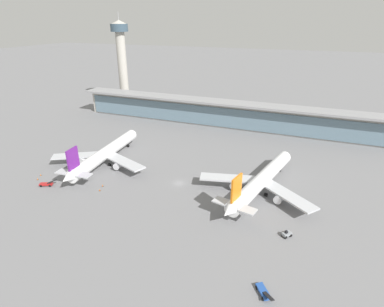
{
  "coord_description": "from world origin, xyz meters",
  "views": [
    {
      "loc": [
        44.06,
        -96.82,
        58.47
      ],
      "look_at": [
        0.0,
        13.64,
        7.02
      ],
      "focal_mm": 29.19,
      "sensor_mm": 36.0,
      "label": 1
    }
  ],
  "objects_px": {
    "service_truck_under_wing_grey": "(287,234)",
    "service_truck_mid_apron_red": "(47,184)",
    "safety_cone_echo": "(38,179)",
    "airliner_left_stand": "(105,154)",
    "airliner_centre_stand": "(261,181)",
    "control_tower": "(122,56)",
    "safety_cone_delta": "(67,178)",
    "service_truck_near_nose_blue": "(264,292)",
    "safety_cone_bravo": "(41,175)",
    "safety_cone_charlie": "(100,190)",
    "safety_cone_alpha": "(102,186)"
  },
  "relations": [
    {
      "from": "airliner_left_stand",
      "to": "safety_cone_alpha",
      "type": "height_order",
      "value": "airliner_left_stand"
    },
    {
      "from": "safety_cone_charlie",
      "to": "safety_cone_echo",
      "type": "bearing_deg",
      "value": -175.95
    },
    {
      "from": "service_truck_under_wing_grey",
      "to": "safety_cone_echo",
      "type": "distance_m",
      "value": 95.27
    },
    {
      "from": "service_truck_under_wing_grey",
      "to": "airliner_centre_stand",
      "type": "bearing_deg",
      "value": 117.77
    },
    {
      "from": "control_tower",
      "to": "safety_cone_delta",
      "type": "relative_size",
      "value": 89.7
    },
    {
      "from": "service_truck_near_nose_blue",
      "to": "safety_cone_bravo",
      "type": "bearing_deg",
      "value": 164.38
    },
    {
      "from": "service_truck_near_nose_blue",
      "to": "control_tower",
      "type": "relative_size",
      "value": 0.1
    },
    {
      "from": "airliner_centre_stand",
      "to": "safety_cone_bravo",
      "type": "xyz_separation_m",
      "value": [
        -85.15,
        -19.72,
        -4.49
      ]
    },
    {
      "from": "airliner_left_stand",
      "to": "control_tower",
      "type": "relative_size",
      "value": 0.91
    },
    {
      "from": "safety_cone_alpha",
      "to": "safety_cone_charlie",
      "type": "relative_size",
      "value": 1.0
    },
    {
      "from": "safety_cone_bravo",
      "to": "safety_cone_charlie",
      "type": "relative_size",
      "value": 1.0
    },
    {
      "from": "service_truck_near_nose_blue",
      "to": "safety_cone_charlie",
      "type": "relative_size",
      "value": 9.02
    },
    {
      "from": "service_truck_mid_apron_red",
      "to": "safety_cone_alpha",
      "type": "relative_size",
      "value": 9.67
    },
    {
      "from": "service_truck_mid_apron_red",
      "to": "safety_cone_echo",
      "type": "bearing_deg",
      "value": 161.77
    },
    {
      "from": "control_tower",
      "to": "safety_cone_echo",
      "type": "relative_size",
      "value": 89.7
    },
    {
      "from": "control_tower",
      "to": "safety_cone_echo",
      "type": "bearing_deg",
      "value": -73.58
    },
    {
      "from": "safety_cone_echo",
      "to": "airliner_left_stand",
      "type": "bearing_deg",
      "value": 54.38
    },
    {
      "from": "control_tower",
      "to": "service_truck_mid_apron_red",
      "type": "bearing_deg",
      "value": -70.76
    },
    {
      "from": "control_tower",
      "to": "safety_cone_bravo",
      "type": "distance_m",
      "value": 122.3
    },
    {
      "from": "safety_cone_alpha",
      "to": "safety_cone_bravo",
      "type": "distance_m",
      "value": 28.84
    },
    {
      "from": "service_truck_mid_apron_red",
      "to": "control_tower",
      "type": "height_order",
      "value": "control_tower"
    },
    {
      "from": "safety_cone_alpha",
      "to": "service_truck_mid_apron_red",
      "type": "bearing_deg",
      "value": -159.24
    },
    {
      "from": "service_truck_near_nose_blue",
      "to": "safety_cone_bravo",
      "type": "xyz_separation_m",
      "value": [
        -94.43,
        26.4,
        -0.49
      ]
    },
    {
      "from": "service_truck_mid_apron_red",
      "to": "control_tower",
      "type": "relative_size",
      "value": 0.11
    },
    {
      "from": "safety_cone_alpha",
      "to": "safety_cone_bravo",
      "type": "height_order",
      "value": "same"
    },
    {
      "from": "airliner_left_stand",
      "to": "service_truck_near_nose_blue",
      "type": "relative_size",
      "value": 9.08
    },
    {
      "from": "safety_cone_charlie",
      "to": "service_truck_mid_apron_red",
      "type": "bearing_deg",
      "value": -168.33
    },
    {
      "from": "safety_cone_echo",
      "to": "service_truck_under_wing_grey",
      "type": "bearing_deg",
      "value": 0.26
    },
    {
      "from": "airliner_left_stand",
      "to": "airliner_centre_stand",
      "type": "bearing_deg",
      "value": 0.5
    },
    {
      "from": "airliner_centre_stand",
      "to": "safety_cone_echo",
      "type": "relative_size",
      "value": 81.21
    },
    {
      "from": "safety_cone_bravo",
      "to": "safety_cone_echo",
      "type": "relative_size",
      "value": 1.0
    },
    {
      "from": "service_truck_near_nose_blue",
      "to": "safety_cone_echo",
      "type": "distance_m",
      "value": 95.51
    },
    {
      "from": "control_tower",
      "to": "safety_cone_charlie",
      "type": "xyz_separation_m",
      "value": [
        62.35,
        -114.15,
        -34.04
      ]
    },
    {
      "from": "service_truck_mid_apron_red",
      "to": "safety_cone_bravo",
      "type": "xyz_separation_m",
      "value": [
        -8.88,
        5.6,
        -0.49
      ]
    },
    {
      "from": "control_tower",
      "to": "safety_cone_bravo",
      "type": "xyz_separation_m",
      "value": [
        32.47,
        -112.89,
        -34.04
      ]
    },
    {
      "from": "airliner_left_stand",
      "to": "airliner_centre_stand",
      "type": "xyz_separation_m",
      "value": [
        67.35,
        0.59,
        0.0
      ]
    },
    {
      "from": "safety_cone_bravo",
      "to": "safety_cone_delta",
      "type": "distance_m",
      "value": 12.23
    },
    {
      "from": "service_truck_under_wing_grey",
      "to": "safety_cone_echo",
      "type": "bearing_deg",
      "value": -179.74
    },
    {
      "from": "safety_cone_alpha",
      "to": "safety_cone_bravo",
      "type": "bearing_deg",
      "value": -176.14
    },
    {
      "from": "service_truck_near_nose_blue",
      "to": "control_tower",
      "type": "xyz_separation_m",
      "value": [
        -126.9,
        139.28,
        33.55
      ]
    },
    {
      "from": "safety_cone_charlie",
      "to": "service_truck_under_wing_grey",
      "type": "bearing_deg",
      "value": -1.34
    },
    {
      "from": "control_tower",
      "to": "safety_cone_alpha",
      "type": "relative_size",
      "value": 89.7
    },
    {
      "from": "airliner_left_stand",
      "to": "safety_cone_charlie",
      "type": "bearing_deg",
      "value": -59.37
    },
    {
      "from": "safety_cone_alpha",
      "to": "safety_cone_charlie",
      "type": "bearing_deg",
      "value": -70.93
    },
    {
      "from": "service_truck_near_nose_blue",
      "to": "safety_cone_echo",
      "type": "bearing_deg",
      "value": 165.98
    },
    {
      "from": "service_truck_under_wing_grey",
      "to": "service_truck_mid_apron_red",
      "type": "xyz_separation_m",
      "value": [
        -88.15,
        -2.77,
        -0.07
      ]
    },
    {
      "from": "service_truck_mid_apron_red",
      "to": "safety_cone_delta",
      "type": "xyz_separation_m",
      "value": [
        3.27,
        7.02,
        -0.49
      ]
    },
    {
      "from": "control_tower",
      "to": "service_truck_under_wing_grey",
      "type": "bearing_deg",
      "value": -41.78
    },
    {
      "from": "service_truck_mid_apron_red",
      "to": "safety_cone_bravo",
      "type": "bearing_deg",
      "value": 147.77
    },
    {
      "from": "service_truck_under_wing_grey",
      "to": "safety_cone_alpha",
      "type": "xyz_separation_m",
      "value": [
        -68.26,
        4.77,
        -0.56
      ]
    }
  ]
}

